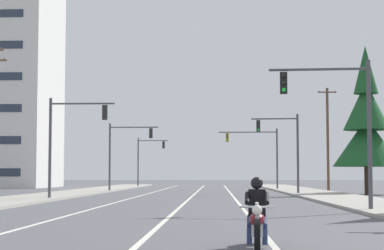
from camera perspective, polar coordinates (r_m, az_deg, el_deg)
lane_stripe_center at (r=51.63m, az=0.10°, el=-5.81°), size 0.16×100.00×0.01m
lane_stripe_left at (r=51.89m, az=-4.12°, el=-5.79°), size 0.16×100.00×0.01m
lane_stripe_right at (r=51.62m, az=3.33°, el=-5.80°), size 0.16×100.00×0.01m
sidewalk_kerb_right at (r=47.25m, az=11.49°, el=-5.80°), size 4.40×110.00×0.14m
sidewalk_kerb_left at (r=47.99m, az=-11.93°, el=-5.77°), size 4.40×110.00×0.14m
motorcycle_with_rider at (r=14.47m, az=5.38°, el=-7.74°), size 0.70×2.19×1.46m
traffic_signal_near_right at (r=28.90m, az=12.14°, el=1.01°), size 4.14×0.45×6.20m
traffic_signal_near_left at (r=42.70m, az=-10.16°, el=-0.67°), size 4.02×0.37×6.20m
traffic_signal_mid_right at (r=53.72m, az=7.65°, el=-1.43°), size 3.63×0.42×6.20m
traffic_signal_mid_left at (r=63.18m, az=-5.66°, el=-1.79°), size 4.52×0.37×6.20m
traffic_signal_far_right at (r=70.25m, az=5.59°, el=-1.96°), size 5.99×0.45×6.20m
traffic_signal_far_left at (r=87.46m, az=-3.77°, el=-2.48°), size 3.91×0.41×6.20m
utility_pole_right_far at (r=68.43m, az=11.13°, el=-0.99°), size 1.82×0.26×9.99m
conifer_tree_right_verge_far at (r=55.38m, az=14.20°, el=-0.06°), size 5.28×5.28×11.63m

